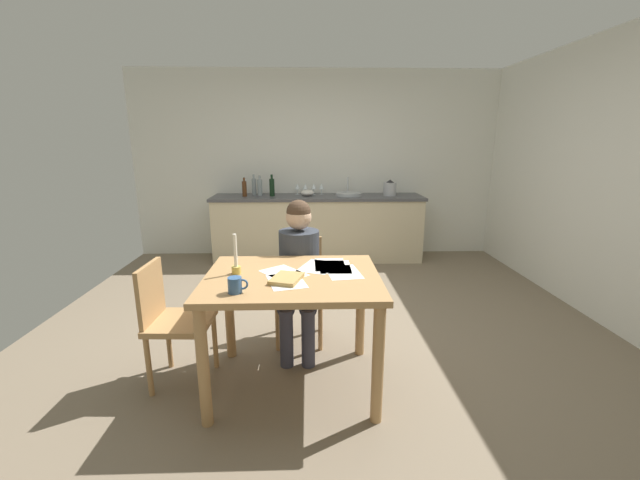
{
  "coord_description": "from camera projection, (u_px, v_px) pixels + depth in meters",
  "views": [
    {
      "loc": [
        -0.13,
        -3.16,
        1.63
      ],
      "look_at": [
        -0.04,
        -0.06,
        0.85
      ],
      "focal_mm": 22.04,
      "sensor_mm": 36.0,
      "label": 1
    }
  ],
  "objects": [
    {
      "name": "paper_bill",
      "position": [
        286.0,
        281.0,
        2.42
      ],
      "size": [
        0.28,
        0.34,
        0.0
      ],
      "primitive_type": "cube",
      "rotation": [
        0.0,
        0.0,
        0.26
      ],
      "color": "white",
      "rests_on": "dining_table"
    },
    {
      "name": "chair_side_empty",
      "position": [
        171.0,
        318.0,
        2.65
      ],
      "size": [
        0.42,
        0.42,
        0.85
      ],
      "color": "tan",
      "rests_on": "ground"
    },
    {
      "name": "wine_glass_by_kettle",
      "position": [
        314.0,
        187.0,
        5.54
      ],
      "size": [
        0.07,
        0.07,
        0.15
      ],
      "color": "silver",
      "rests_on": "kitchen_counter"
    },
    {
      "name": "dining_table",
      "position": [
        293.0,
        294.0,
        2.56
      ],
      "size": [
        1.12,
        0.89,
        0.79
      ],
      "color": "tan",
      "rests_on": "ground"
    },
    {
      "name": "paper_envelope",
      "position": [
        318.0,
        267.0,
        2.7
      ],
      "size": [
        0.31,
        0.35,
        0.0
      ],
      "primitive_type": "cube",
      "rotation": [
        0.0,
        0.0,
        -0.39
      ],
      "color": "white",
      "rests_on": "dining_table"
    },
    {
      "name": "bottle_sauce",
      "position": [
        272.0,
        187.0,
        5.37
      ],
      "size": [
        0.07,
        0.07,
        0.29
      ],
      "color": "black",
      "rests_on": "kitchen_counter"
    },
    {
      "name": "mixing_bowl",
      "position": [
        307.0,
        193.0,
        5.41
      ],
      "size": [
        0.18,
        0.18,
        0.08
      ],
      "primitive_type": "ellipsoid",
      "color": "white",
      "rests_on": "kitchen_counter"
    },
    {
      "name": "wine_glass_near_sink",
      "position": [
        321.0,
        187.0,
        5.54
      ],
      "size": [
        0.07,
        0.07,
        0.15
      ],
      "color": "silver",
      "rests_on": "kitchen_counter"
    },
    {
      "name": "wine_glass_back_right",
      "position": [
        297.0,
        187.0,
        5.53
      ],
      "size": [
        0.07,
        0.07,
        0.15
      ],
      "color": "silver",
      "rests_on": "kitchen_counter"
    },
    {
      "name": "bottle_wine_red",
      "position": [
        260.0,
        187.0,
        5.4
      ],
      "size": [
        0.07,
        0.07,
        0.28
      ],
      "color": "#8C999E",
      "rests_on": "kitchen_counter"
    },
    {
      "name": "bottle_oil",
      "position": [
        244.0,
        188.0,
        5.33
      ],
      "size": [
        0.06,
        0.06,
        0.26
      ],
      "color": "#593319",
      "rests_on": "kitchen_counter"
    },
    {
      "name": "paper_flyer",
      "position": [
        343.0,
        272.0,
        2.59
      ],
      "size": [
        0.25,
        0.32,
        0.0
      ],
      "primitive_type": "cube",
      "rotation": [
        0.0,
        0.0,
        0.14
      ],
      "color": "white",
      "rests_on": "dining_table"
    },
    {
      "name": "candlestick",
      "position": [
        236.0,
        263.0,
        2.54
      ],
      "size": [
        0.06,
        0.06,
        0.27
      ],
      "color": "gold",
      "rests_on": "dining_table"
    },
    {
      "name": "stovetop_kettle",
      "position": [
        390.0,
        188.0,
        5.43
      ],
      "size": [
        0.18,
        0.18,
        0.22
      ],
      "color": "#B7BABF",
      "rests_on": "kitchen_counter"
    },
    {
      "name": "sink_unit",
      "position": [
        349.0,
        194.0,
        5.43
      ],
      "size": [
        0.36,
        0.36,
        0.24
      ],
      "color": "#B2B7BC",
      "rests_on": "kitchen_counter"
    },
    {
      "name": "ground_plane",
      "position": [
        324.0,
        333.0,
        3.47
      ],
      "size": [
        5.2,
        5.2,
        0.04
      ],
      "primitive_type": "cube",
      "color": "#7A6B56"
    },
    {
      "name": "wine_glass_back_left",
      "position": [
        305.0,
        187.0,
        5.53
      ],
      "size": [
        0.07,
        0.07,
        0.15
      ],
      "color": "silver",
      "rests_on": "kitchen_counter"
    },
    {
      "name": "chair_at_table",
      "position": [
        300.0,
        284.0,
        3.28
      ],
      "size": [
        0.41,
        0.41,
        0.85
      ],
      "color": "tan",
      "rests_on": "ground"
    },
    {
      "name": "paper_letter",
      "position": [
        284.0,
        273.0,
        2.57
      ],
      "size": [
        0.35,
        0.36,
        0.0
      ],
      "primitive_type": "cube",
      "rotation": [
        0.0,
        0.0,
        0.67
      ],
      "color": "white",
      "rests_on": "dining_table"
    },
    {
      "name": "wall_right",
      "position": [
        640.0,
        183.0,
        3.23
      ],
      "size": [
        0.12,
        5.2,
        2.6
      ],
      "primitive_type": "cube",
      "color": "silver",
      "rests_on": "ground"
    },
    {
      "name": "paper_notice",
      "position": [
        335.0,
        267.0,
        2.7
      ],
      "size": [
        0.22,
        0.3,
        0.0
      ],
      "primitive_type": "cube",
      "rotation": [
        0.0,
        0.0,
        -0.02
      ],
      "color": "white",
      "rests_on": "dining_table"
    },
    {
      "name": "paper_receipt",
      "position": [
        330.0,
        265.0,
        2.75
      ],
      "size": [
        0.21,
        0.3,
        0.0
      ],
      "primitive_type": "cube",
      "rotation": [
        0.0,
        0.0,
        0.01
      ],
      "color": "white",
      "rests_on": "dining_table"
    },
    {
      "name": "bottle_vinegar",
      "position": [
        254.0,
        186.0,
        5.45
      ],
      "size": [
        0.06,
        0.06,
        0.29
      ],
      "color": "#8C999E",
      "rests_on": "kitchen_counter"
    },
    {
      "name": "kitchen_counter",
      "position": [
        318.0,
        227.0,
        5.53
      ],
      "size": [
        2.89,
        0.64,
        0.9
      ],
      "color": "beige",
      "rests_on": "ground"
    },
    {
      "name": "book_magazine",
      "position": [
        287.0,
        279.0,
        2.43
      ],
      "size": [
        0.22,
        0.26,
        0.03
      ],
      "primitive_type": "cube",
      "rotation": [
        0.0,
        0.0,
        -0.3
      ],
      "color": "tan",
      "rests_on": "dining_table"
    },
    {
      "name": "wall_back",
      "position": [
        317.0,
        165.0,
        5.67
      ],
      "size": [
        5.2,
        0.12,
        2.6
      ],
      "primitive_type": "cube",
      "color": "silver",
      "rests_on": "ground"
    },
    {
      "name": "person_seated",
      "position": [
        299.0,
        266.0,
        3.08
      ],
      "size": [
        0.33,
        0.6,
        1.19
      ],
      "color": "#333842",
      "rests_on": "ground"
    },
    {
      "name": "coffee_mug",
      "position": [
        235.0,
        285.0,
        2.23
      ],
      "size": [
        0.12,
        0.08,
        0.09
      ],
      "color": "#33598C",
      "rests_on": "dining_table"
    }
  ]
}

